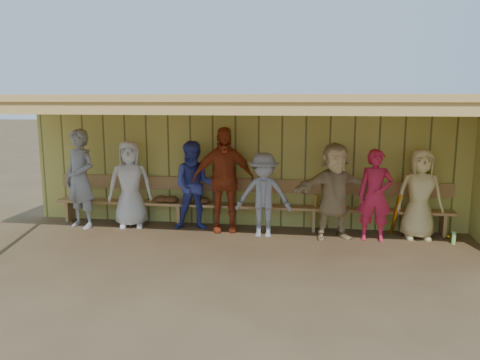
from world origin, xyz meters
name	(u,v)px	position (x,y,z in m)	size (l,w,h in m)	color
ground	(237,244)	(0.00, 0.00, 0.00)	(90.00, 90.00, 0.00)	brown
player_a	(80,179)	(-3.11, 0.62, 0.94)	(0.69, 0.45, 1.89)	gray
player_b	(130,184)	(-2.20, 0.81, 0.84)	(0.82, 0.53, 1.67)	silver
player_c	(195,186)	(-0.93, 0.81, 0.84)	(0.81, 0.63, 1.67)	#374199
player_d	(223,179)	(-0.38, 0.81, 0.97)	(1.14, 0.47, 1.94)	#B13F1C
player_e	(264,195)	(0.39, 0.54, 0.76)	(0.98, 0.56, 1.51)	gray
player_f	(335,191)	(1.63, 0.59, 0.85)	(1.58, 0.50, 1.70)	tan
player_g	(375,195)	(2.32, 0.60, 0.80)	(0.58, 0.38, 1.60)	#C82040
player_h	(420,194)	(3.11, 0.81, 0.80)	(0.78, 0.51, 1.60)	#DCC37C
dugout_structure	(264,142)	(0.39, 0.69, 1.69)	(8.80, 3.20, 2.50)	#C4BB53
bench	(246,200)	(0.00, 1.12, 0.53)	(7.60, 0.34, 0.93)	tan
dugout_equipment	(217,203)	(-0.53, 0.99, 0.49)	(5.49, 0.62, 0.80)	orange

